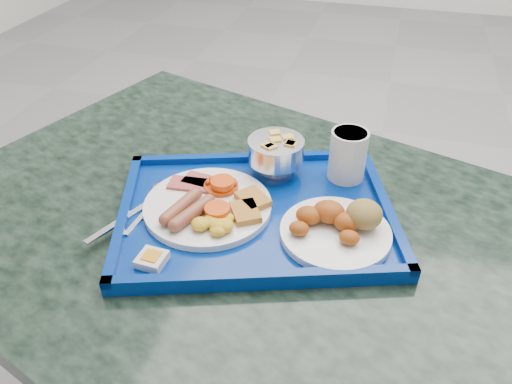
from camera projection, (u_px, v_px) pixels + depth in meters
floor at (371, 206)px, 2.13m from camera, size 6.00×6.00×0.00m
table at (261, 303)px, 0.97m from camera, size 1.41×1.15×0.76m
tray at (256, 213)px, 0.87m from camera, size 0.55×0.47×0.03m
main_plate at (210, 206)px, 0.85m from camera, size 0.22×0.22×0.03m
bread_plate at (339, 225)px, 0.80m from camera, size 0.18×0.18×0.06m
fruit_bowl at (276, 151)px, 0.93m from camera, size 0.11×0.11×0.07m
juice_cup at (348, 154)px, 0.92m from camera, size 0.07×0.07×0.10m
spoon at (155, 195)px, 0.90m from camera, size 0.03×0.15×0.01m
knife at (126, 217)px, 0.85m from camera, size 0.07×0.16×0.00m
jam_packet at (152, 259)px, 0.76m from camera, size 0.04×0.04×0.02m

